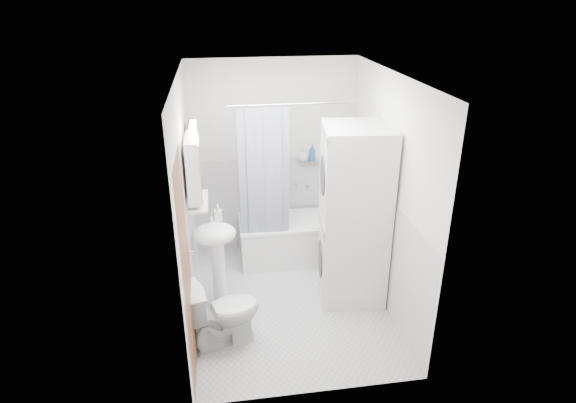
{
  "coord_description": "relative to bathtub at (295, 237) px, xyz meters",
  "views": [
    {
      "loc": [
        -0.68,
        -4.27,
        3.1
      ],
      "look_at": [
        0.0,
        0.15,
        1.12
      ],
      "focal_mm": 30.0,
      "sensor_mm": 36.0,
      "label": 1
    }
  ],
  "objects": [
    {
      "name": "toilet",
      "position": [
        -0.93,
        -1.47,
        0.06
      ],
      "size": [
        0.78,
        0.58,
        0.69
      ],
      "primitive_type": "imported",
      "rotation": [
        0.0,
        0.0,
        1.86
      ],
      "color": "white",
      "rests_on": "ground"
    },
    {
      "name": "shelf_bottle",
      "position": [
        -1.1,
        -0.97,
        0.96
      ],
      "size": [
        0.07,
        0.18,
        0.07
      ],
      "primitive_type": "imported",
      "color": "gray",
      "rests_on": "shelf"
    },
    {
      "name": "medicine_cabinet",
      "position": [
        -1.11,
        -0.82,
        1.28
      ],
      "size": [
        0.13,
        0.5,
        0.71
      ],
      "color": "white",
      "rests_on": "room_walls"
    },
    {
      "name": "shelf_cup",
      "position": [
        -1.1,
        -0.7,
        0.98
      ],
      "size": [
        0.1,
        0.09,
        0.1
      ],
      "primitive_type": "imported",
      "color": "gray",
      "rests_on": "shelf"
    },
    {
      "name": "shower_caddy",
      "position": [
        0.25,
        0.32,
        0.86
      ],
      "size": [
        0.22,
        0.06,
        0.02
      ],
      "primitive_type": "cube",
      "color": "silver",
      "rests_on": "room_walls"
    },
    {
      "name": "floor",
      "position": [
        -0.21,
        -0.92,
        -0.29
      ],
      "size": [
        2.6,
        2.6,
        0.0
      ],
      "primitive_type": "plane",
      "color": "silver",
      "rests_on": "ground"
    },
    {
      "name": "shelf",
      "position": [
        -1.1,
        -0.82,
        0.91
      ],
      "size": [
        0.18,
        0.54,
        0.02
      ],
      "primitive_type": "cube",
      "color": "silver",
      "rests_on": "room_walls"
    },
    {
      "name": "shampoo_b",
      "position": [
        0.26,
        0.32,
        0.91
      ],
      "size": [
        0.08,
        0.21,
        0.08
      ],
      "primitive_type": "imported",
      "color": "#245C92",
      "rests_on": "shower_caddy"
    },
    {
      "name": "door",
      "position": [
        -1.16,
        -1.47,
        0.71
      ],
      "size": [
        0.05,
        2.0,
        2.0
      ],
      "color": "brown",
      "rests_on": "ground"
    },
    {
      "name": "towel",
      "position": [
        -1.15,
        -0.17,
        1.16
      ],
      "size": [
        0.07,
        0.34,
        0.82
      ],
      "color": "#5B1515",
      "rests_on": "room_walls"
    },
    {
      "name": "soap_pump",
      "position": [
        -0.92,
        -0.67,
        0.66
      ],
      "size": [
        0.08,
        0.17,
        0.08
      ],
      "primitive_type": "imported",
      "color": "gray",
      "rests_on": "sink"
    },
    {
      "name": "wainscot",
      "position": [
        -0.21,
        -0.63,
        0.31
      ],
      "size": [
        1.98,
        2.58,
        2.58
      ],
      "color": "white",
      "rests_on": "ground"
    },
    {
      "name": "room_walls",
      "position": [
        -0.21,
        -0.92,
        1.2
      ],
      "size": [
        2.6,
        2.6,
        2.6
      ],
      "color": "white",
      "rests_on": "ground"
    },
    {
      "name": "shampoo_a",
      "position": [
        0.14,
        0.32,
        0.94
      ],
      "size": [
        0.13,
        0.17,
        0.13
      ],
      "primitive_type": "imported",
      "color": "gray",
      "rests_on": "shower_caddy"
    },
    {
      "name": "sink",
      "position": [
        -0.96,
        -0.85,
        0.42
      ],
      "size": [
        0.44,
        0.37,
        1.04
      ],
      "color": "white",
      "rests_on": "ground"
    },
    {
      "name": "washer_dryer",
      "position": [
        0.47,
        -0.86,
        0.66
      ],
      "size": [
        0.76,
        0.75,
        1.9
      ],
      "rotation": [
        0.0,
        0.0,
        -0.13
      ],
      "color": "white",
      "rests_on": "ground"
    },
    {
      "name": "curtain_rod",
      "position": [
        0.0,
        -0.26,
        1.71
      ],
      "size": [
        1.54,
        0.02,
        0.02
      ],
      "primitive_type": "cylinder",
      "rotation": [
        0.0,
        1.57,
        0.0
      ],
      "color": "silver",
      "rests_on": "room_walls"
    },
    {
      "name": "shower_curtain",
      "position": [
        -0.4,
        -0.26,
        0.96
      ],
      "size": [
        0.55,
        0.02,
        1.45
      ],
      "color": "#131D44",
      "rests_on": "curtain_rod"
    },
    {
      "name": "tub_spout",
      "position": [
        0.2,
        0.33,
        0.56
      ],
      "size": [
        0.04,
        0.12,
        0.04
      ],
      "primitive_type": "cylinder",
      "rotation": [
        1.57,
        0.0,
        0.0
      ],
      "color": "silver",
      "rests_on": "room_walls"
    },
    {
      "name": "bathtub",
      "position": [
        0.0,
        0.0,
        0.0
      ],
      "size": [
        1.36,
        0.65,
        0.52
      ],
      "color": "white",
      "rests_on": "ground"
    }
  ]
}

